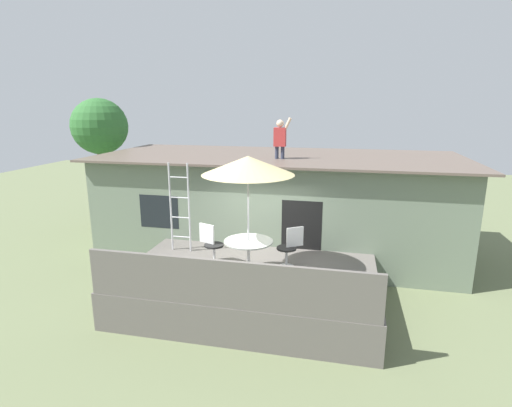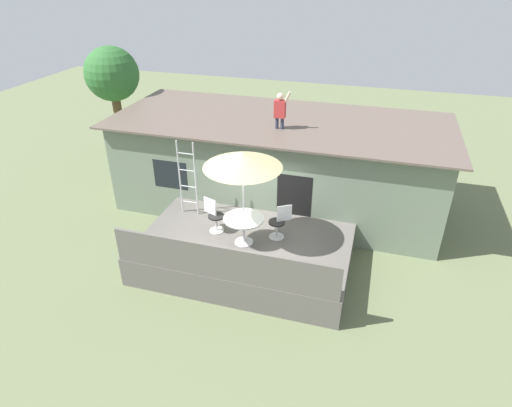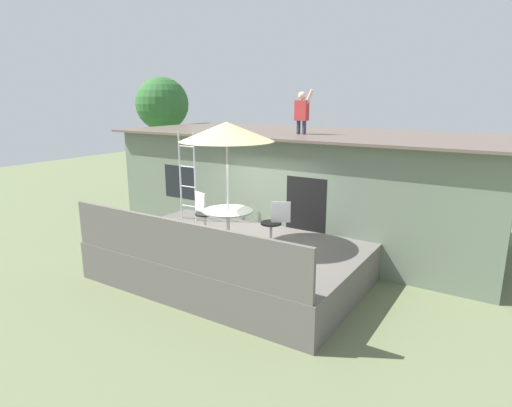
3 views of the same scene
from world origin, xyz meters
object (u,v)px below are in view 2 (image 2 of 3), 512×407
step_ladder (188,179)px  backyard_tree (112,76)px  patio_chair_left (214,215)px  patio_chair_right (279,222)px  patio_umbrella (243,160)px  person_figure (280,108)px  patio_table (244,223)px

step_ladder → backyard_tree: (-4.65, 3.99, 1.61)m
patio_chair_left → patio_chair_right: size_ratio=1.00×
patio_chair_right → patio_umbrella: bearing=0.0°
step_ladder → person_figure: size_ratio=1.98×
patio_chair_left → backyard_tree: backyard_tree is taller
patio_table → person_figure: 3.66m
patio_umbrella → step_ladder: (-1.97, 1.02, -1.25)m
patio_chair_right → backyard_tree: (-7.43, 4.48, 2.25)m
person_figure → step_ladder: bearing=-137.5°
step_ladder → patio_chair_left: 1.38m
backyard_tree → step_ladder: bearing=-40.6°
patio_chair_left → patio_table: bearing=0.0°
person_figure → backyard_tree: 7.09m
patio_umbrella → step_ladder: bearing=152.6°
backyard_tree → person_figure: bearing=-16.7°
patio_chair_left → step_ladder: bearing=167.0°
step_ladder → person_figure: person_figure is taller
person_figure → backyard_tree: bearing=163.3°
patio_table → patio_chair_left: size_ratio=1.13×
person_figure → patio_chair_left: size_ratio=1.21×
patio_umbrella → patio_chair_left: bearing=159.8°
patio_umbrella → patio_chair_left: size_ratio=2.76×
patio_table → patio_chair_right: (0.81, 0.53, -0.13)m
person_figure → patio_chair_right: 3.39m
patio_chair_left → patio_chair_right: 1.77m
patio_table → patio_chair_left: (-0.95, 0.35, -0.13)m
patio_table → backyard_tree: (-6.62, 5.01, 2.12)m
step_ladder → person_figure: bearing=42.5°
patio_umbrella → patio_chair_left: patio_umbrella is taller
patio_table → person_figure: person_figure is taller
person_figure → backyard_tree: (-6.79, 2.03, -0.00)m
patio_umbrella → backyard_tree: bearing=142.9°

